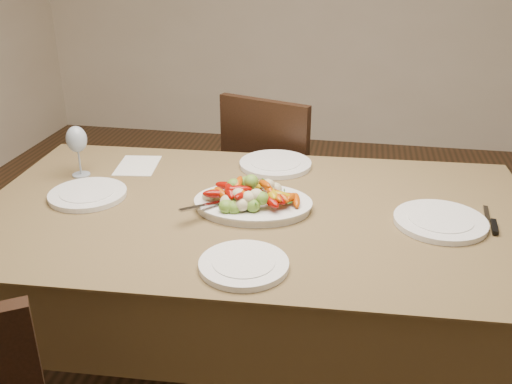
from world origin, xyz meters
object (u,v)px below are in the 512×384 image
Objects in this scene: plate_far at (275,164)px; plate_left at (88,195)px; plate_right at (440,221)px; wine_glass at (78,150)px; serving_platter at (253,205)px; dining_table at (256,304)px; plate_near at (244,265)px; chair_far at (283,187)px.

plate_left is at bearing -146.12° from plate_far.
wine_glass reaches higher than plate_right.
serving_platter is at bearing -12.88° from wine_glass.
dining_table is 0.70m from plate_right.
plate_far is at bearing 89.23° from dining_table.
wine_glass reaches higher than dining_table.
plate_near is (0.03, -0.75, 0.00)m from plate_far.
chair_far is 2.51× the size of serving_platter.
dining_table is at bearing -15.43° from serving_platter.
serving_platter is at bearing 1.64° from plate_left.
serving_platter reaches higher than plate_left.
plate_far is at bearing 17.72° from wine_glass.
chair_far reaches higher than plate_right.
plate_far is (0.03, -0.44, 0.29)m from chair_far.
plate_far is at bearing 33.88° from plate_left.
plate_far is at bearing 146.60° from plate_right.
dining_table is 0.86m from wine_glass.
wine_glass reaches higher than plate_far.
plate_near is (-0.55, -0.36, 0.00)m from plate_right.
plate_right is at bearing 33.39° from plate_near.
plate_right is 0.70m from plate_far.
chair_far is 3.58× the size of plate_left.
plate_near reaches higher than dining_table.
plate_right is 1.03× the size of plate_far.
serving_platter is 1.53× the size of plate_near.
plate_left is 1.29× the size of wine_glass.
plate_right is (0.61, -0.82, 0.29)m from chair_far.
plate_left and plate_right have the same top height.
plate_far and plate_near have the same top height.
chair_far reaches higher than plate_left.
plate_right is at bearing 0.17° from dining_table.
serving_platter is at bearing 96.97° from plate_near.
plate_left is (-0.58, -0.02, -0.00)m from serving_platter.
chair_far is 4.64× the size of wine_glass.
serving_platter reaches higher than plate_far.
wine_glass is at bearing 63.51° from chair_far.
plate_right and plate_near have the same top height.
plate_far is at bearing 92.20° from plate_near.
plate_far is (0.01, 0.38, 0.39)m from dining_table.
dining_table is at bearing 110.61° from chair_far.
chair_far is 3.85× the size of plate_near.
dining_table is 6.40× the size of plate_right.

